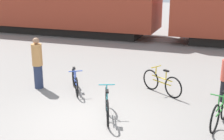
{
  "coord_description": "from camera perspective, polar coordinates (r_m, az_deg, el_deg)",
  "views": [
    {
      "loc": [
        3.37,
        -7.08,
        3.85
      ],
      "look_at": [
        0.33,
        1.44,
        1.1
      ],
      "focal_mm": 50.0,
      "sensor_mm": 36.0,
      "label": 1
    }
  ],
  "objects": [
    {
      "name": "ground_plane",
      "position": [
        8.74,
        -5.26,
        -9.32
      ],
      "size": [
        80.0,
        80.0,
        0.0
      ],
      "primitive_type": "plane",
      "color": "gray"
    },
    {
      "name": "rail_near",
      "position": [
        19.04,
        9.1,
        5.05
      ],
      "size": [
        70.42,
        0.07,
        0.01
      ],
      "primitive_type": "cube",
      "color": "#4C4238",
      "rests_on": "ground_plane"
    },
    {
      "name": "rail_far",
      "position": [
        20.42,
        9.87,
        5.82
      ],
      "size": [
        70.42,
        0.07,
        0.01
      ],
      "primitive_type": "cube",
      "color": "#4C4238",
      "rests_on": "ground_plane"
    },
    {
      "name": "bicycle_green",
      "position": [
        8.77,
        19.19,
        -7.22
      ],
      "size": [
        0.53,
        1.69,
        0.96
      ],
      "color": "black",
      "rests_on": "ground_plane"
    },
    {
      "name": "bicycle_teal",
      "position": [
        8.74,
        -0.91,
        -6.43
      ],
      "size": [
        0.7,
        1.59,
        0.91
      ],
      "color": "black",
      "rests_on": "ground_plane"
    },
    {
      "name": "bicycle_blue",
      "position": [
        10.8,
        -6.77,
        -2.09
      ],
      "size": [
        0.95,
        1.47,
        0.83
      ],
      "color": "black",
      "rests_on": "ground_plane"
    },
    {
      "name": "bicycle_yellow",
      "position": [
        10.64,
        9.06,
        -2.33
      ],
      "size": [
        1.51,
        0.96,
        0.9
      ],
      "color": "black",
      "rests_on": "ground_plane"
    },
    {
      "name": "person_in_tan",
      "position": [
        11.19,
        -13.47,
        1.21
      ],
      "size": [
        0.36,
        0.36,
        1.82
      ],
      "rotation": [
        0.0,
        0.0,
        1.06
      ],
      "color": "#283351",
      "rests_on": "ground_plane"
    }
  ]
}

